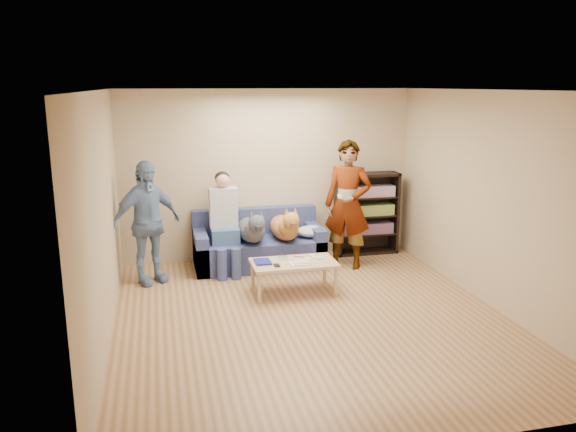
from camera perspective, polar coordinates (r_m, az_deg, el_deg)
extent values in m
plane|color=olive|center=(6.66, 2.40, -10.31)|extent=(5.00, 5.00, 0.00)
plane|color=white|center=(6.11, 2.64, 12.65)|extent=(5.00, 5.00, 0.00)
plane|color=tan|center=(8.65, -1.98, 4.18)|extent=(4.50, 0.00, 4.50)
plane|color=tan|center=(4.01, 12.31, -6.94)|extent=(4.50, 0.00, 4.50)
plane|color=tan|center=(6.06, -18.42, -0.42)|extent=(0.00, 5.00, 5.00)
plane|color=tan|center=(7.19, 20.05, 1.52)|extent=(0.00, 5.00, 5.00)
ellipsoid|color=#AFAFB4|center=(8.44, 2.43, -1.55)|extent=(0.46, 0.39, 0.16)
imported|color=gray|center=(8.25, 6.09, 1.15)|extent=(0.82, 0.75, 1.88)
imported|color=#6F89B1|center=(7.79, -14.17, -0.66)|extent=(1.07, 0.84, 1.69)
cube|color=white|center=(7.97, 5.23, 2.02)|extent=(0.07, 0.13, 0.03)
cube|color=navy|center=(7.25, -2.59, -4.66)|extent=(0.20, 0.26, 0.03)
cube|color=silver|center=(7.21, 1.16, -4.81)|extent=(0.26, 0.20, 0.02)
cube|color=#BFB999|center=(7.23, 1.35, -4.64)|extent=(0.22, 0.17, 0.01)
cube|color=silver|center=(7.37, -0.55, -4.26)|extent=(0.11, 0.06, 0.05)
cube|color=white|center=(7.45, 2.49, -4.16)|extent=(0.04, 0.13, 0.03)
cube|color=white|center=(7.40, 3.26, -4.30)|extent=(0.09, 0.06, 0.03)
cylinder|color=silver|center=(7.32, 2.14, -4.52)|extent=(0.07, 0.07, 0.02)
cylinder|color=white|center=(7.39, 1.98, -4.33)|extent=(0.07, 0.07, 0.02)
cylinder|color=orange|center=(7.14, 0.73, -5.02)|extent=(0.13, 0.06, 0.01)
cylinder|color=black|center=(7.49, 1.15, -4.15)|extent=(0.13, 0.08, 0.01)
cube|color=black|center=(7.13, -1.15, -5.03)|extent=(0.07, 0.12, 0.02)
cube|color=#515B93|center=(8.42, -2.99, -3.70)|extent=(1.90, 0.85, 0.42)
cube|color=#515B93|center=(8.63, -3.42, -0.47)|extent=(1.90, 0.18, 0.40)
cube|color=#515B93|center=(8.29, -8.86, -3.53)|extent=(0.18, 0.85, 0.58)
cube|color=#515B93|center=(8.58, 2.67, -2.81)|extent=(0.18, 0.85, 0.58)
cube|color=#3D5D87|center=(8.18, -6.44, -1.94)|extent=(0.40, 0.38, 0.22)
cylinder|color=#3E4888|center=(7.86, -6.74, -5.02)|extent=(0.14, 0.14, 0.47)
cylinder|color=#3B4882|center=(7.89, -5.29, -4.92)|extent=(0.14, 0.14, 0.47)
cube|color=#B2B2B7|center=(8.19, -6.60, 0.87)|extent=(0.40, 0.24, 0.58)
sphere|color=tan|center=(8.11, -6.67, 3.63)|extent=(0.21, 0.21, 0.21)
ellipsoid|color=black|center=(8.14, -6.70, 3.88)|extent=(0.22, 0.22, 0.19)
ellipsoid|color=#464850|center=(8.22, -3.79, -1.39)|extent=(0.39, 0.81, 0.34)
sphere|color=#53555E|center=(7.89, -3.41, -1.42)|extent=(0.29, 0.29, 0.29)
sphere|color=#4F525A|center=(7.69, -3.20, -0.77)|extent=(0.24, 0.24, 0.24)
cube|color=black|center=(7.58, -3.03, -1.24)|extent=(0.07, 0.11, 0.07)
cone|color=#4E5359|center=(7.67, -3.75, 0.14)|extent=(0.07, 0.07, 0.11)
cone|color=#52545D|center=(7.70, -2.74, 0.19)|extent=(0.07, 0.07, 0.11)
cylinder|color=#46494F|center=(8.64, -4.26, -0.91)|extent=(0.04, 0.26, 0.15)
ellipsoid|color=#C2763B|center=(8.32, -0.41, -1.18)|extent=(0.39, 0.81, 0.34)
sphere|color=#A66D32|center=(8.02, 0.06, -1.15)|extent=(0.29, 0.29, 0.29)
sphere|color=#B88438|center=(7.83, 0.33, -0.47)|extent=(0.24, 0.24, 0.24)
cube|color=brown|center=(7.73, 0.53, -0.91)|extent=(0.07, 0.11, 0.07)
cone|color=#C0653A|center=(7.81, -0.15, 0.43)|extent=(0.07, 0.07, 0.11)
cone|color=#B27436|center=(7.84, 0.75, 0.48)|extent=(0.07, 0.07, 0.11)
cylinder|color=#C9713D|center=(8.70, -0.98, -0.77)|extent=(0.05, 0.27, 0.16)
cube|color=tan|center=(7.30, 0.58, -4.81)|extent=(1.10, 0.60, 0.04)
cylinder|color=tan|center=(7.04, -2.92, -7.33)|extent=(0.05, 0.05, 0.38)
cylinder|color=tan|center=(7.27, 4.91, -6.68)|extent=(0.05, 0.05, 0.38)
cylinder|color=tan|center=(7.50, -3.61, -6.02)|extent=(0.05, 0.05, 0.38)
cylinder|color=#CFB67F|center=(7.72, 3.75, -5.46)|extent=(0.05, 0.05, 0.38)
cube|color=black|center=(8.87, 5.07, 0.09)|extent=(0.04, 0.34, 1.30)
cube|color=black|center=(9.22, 10.75, 0.40)|extent=(0.04, 0.34, 1.30)
cube|color=black|center=(8.91, 8.10, 4.20)|extent=(1.00, 0.34, 0.04)
cube|color=black|center=(9.19, 7.84, -3.58)|extent=(1.00, 0.34, 0.04)
cube|color=black|center=(9.18, 7.61, 0.47)|extent=(1.00, 0.02, 1.30)
cube|color=black|center=(9.11, 7.90, -1.77)|extent=(0.94, 0.32, 0.03)
cube|color=black|center=(9.04, 7.96, 0.06)|extent=(0.94, 0.32, 0.02)
cube|color=black|center=(8.98, 8.02, 1.93)|extent=(0.94, 0.32, 0.02)
cube|color=#B23333|center=(9.07, 7.97, -1.21)|extent=(0.84, 0.24, 0.17)
cube|color=gold|center=(9.00, 8.03, 0.64)|extent=(0.84, 0.24, 0.17)
cube|color=#994C99|center=(8.94, 8.09, 2.51)|extent=(0.84, 0.24, 0.17)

